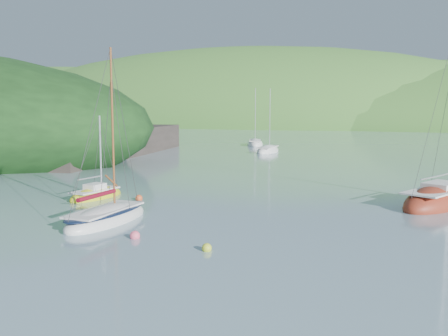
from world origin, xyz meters
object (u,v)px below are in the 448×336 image
at_px(sailboat_yellow, 96,195).
at_px(distant_sloop_c, 255,144).
at_px(sloop_red, 442,201).
at_px(distant_sloop_a, 268,151).
at_px(daysailer_white, 107,218).

xyz_separation_m(sailboat_yellow, distant_sloop_c, (-5.50, 49.95, 0.01)).
height_order(sloop_red, sailboat_yellow, sloop_red).
bearing_deg(distant_sloop_a, daysailer_white, -84.62).
bearing_deg(distant_sloop_c, sailboat_yellow, -102.84).
bearing_deg(sailboat_yellow, distant_sloop_a, 95.59).
bearing_deg(sloop_red, daysailer_white, -120.09).
xyz_separation_m(sloop_red, distant_sloop_a, (-21.77, 31.61, -0.07)).
height_order(daysailer_white, distant_sloop_a, daysailer_white).
bearing_deg(sloop_red, distant_sloop_a, 148.50).
distance_m(sailboat_yellow, distant_sloop_a, 38.18).
distance_m(sloop_red, sailboat_yellow, 23.15).
relative_size(distant_sloop_a, distant_sloop_c, 0.94).
height_order(sloop_red, distant_sloop_c, sloop_red).
xyz_separation_m(daysailer_white, distant_sloop_a, (-4.65, 44.02, -0.06)).
bearing_deg(sloop_red, distant_sloop_c, 146.49).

